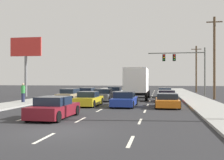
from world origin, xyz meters
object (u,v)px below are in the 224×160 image
Objects in this scene: traffic_signal_mast at (181,61)px; pedestrian_mid_block at (23,93)px; car_gray at (104,95)px; box_truck at (137,82)px; car_silver at (115,92)px; car_maroon at (54,108)px; car_white at (165,93)px; car_navy at (88,93)px; roadside_billboard at (26,54)px; car_red at (167,96)px; car_tan at (70,95)px; car_blue at (124,100)px; car_yellow at (89,99)px; car_orange at (167,101)px; utility_pole_mid at (214,57)px; utility_pole_far at (196,68)px.

pedestrian_mid_block is (-15.98, -14.47, -3.84)m from traffic_signal_mast.
traffic_signal_mast is at bearing 42.15° from pedestrian_mid_block.
car_gray is 0.55× the size of box_truck.
car_gray is (-0.09, -7.18, -0.01)m from car_silver.
car_maroon is 22.26m from car_white.
traffic_signal_mast reaches higher than car_navy.
car_red is at bearing -15.93° from roadside_billboard.
car_tan is 8.12m from box_truck.
car_silver is 1.00× the size of car_blue.
car_gray is 1.08× the size of car_red.
car_yellow is 9.89m from box_truck.
car_tan is at bearing 151.77° from car_orange.
car_tan is 17.31m from utility_pole_mid.
utility_pole_mid reaches higher than car_silver.
car_white is 7.73m from utility_pole_mid.
pedestrian_mid_block reaches higher than car_white.
car_tan is at bearing -142.78° from car_white.
car_white is (3.27, 4.20, -1.49)m from box_truck.
car_gray is at bearing 136.85° from car_orange.
roadside_billboard is at bearing 135.60° from car_yellow.
utility_pole_far is (9.19, 19.64, 2.32)m from box_truck.
car_tan reaches higher than car_navy.
car_maroon is 38.96m from utility_pole_far.
utility_pole_far reaches higher than car_orange.
car_blue reaches higher than car_navy.
car_blue is 0.52× the size of utility_pole_far.
car_white is 1.09× the size of car_orange.
car_gray reaches higher than car_navy.
car_tan is at bearing -140.27° from traffic_signal_mast.
utility_pole_far is at bearing 66.10° from car_yellow.
car_maroon is at bearing -58.75° from roadside_billboard.
box_truck is at bearing 77.94° from car_maroon.
car_gray is 0.48× the size of utility_pole_mid.
car_silver is 9.74m from car_red.
car_silver is 1.07× the size of car_yellow.
car_maroon is at bearing -102.06° from box_truck.
car_orange is 0.52× the size of roadside_billboard.
traffic_signal_mast is 21.41m from roadside_billboard.
car_navy is 15.88m from car_orange.
car_tan is 8.58m from car_blue.
car_navy is 1.07× the size of car_red.
traffic_signal_mast is (8.89, 2.54, 4.29)m from car_silver.
utility_pole_far reaches higher than car_white.
car_gray is 14.03m from car_maroon.
utility_pole_far is (5.91, 15.44, 3.81)m from car_white.
box_truck is 5.53m from car_white.
car_yellow is 3.16m from car_blue.
car_gray is 13.92m from traffic_signal_mast.
pedestrian_mid_block is at bearing -137.85° from traffic_signal_mast.
car_white is 0.48× the size of utility_pole_mid.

